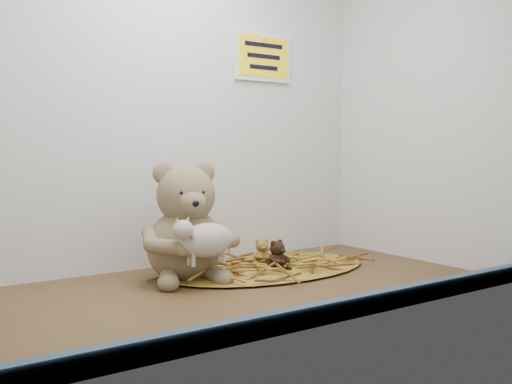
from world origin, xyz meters
TOP-DOWN VIEW (x-y plane):
  - alcove_shell at (0.00, 9.00)cm, footprint 120.40×60.20cm
  - front_rail at (0.00, -28.80)cm, footprint 119.28×2.20cm
  - straw_bed at (19.33, 11.23)cm, footprint 54.13×31.43cm
  - main_teddy at (-2.12, 13.89)cm, footprint 26.26×27.16cm
  - toy_lamb at (-2.12, 4.28)cm, footprint 15.85×9.67cm
  - mini_teddy_tan at (20.01, 15.32)cm, footprint 6.65×6.81cm
  - mini_teddy_brown at (18.66, 7.14)cm, footprint 7.19×7.43cm
  - wall_sign at (30.00, 29.40)cm, footprint 16.00×1.20cm

SIDE VIEW (x-z plane):
  - straw_bed at x=19.33cm, z-range 0.00..1.05cm
  - front_rail at x=0.00cm, z-range 0.00..3.60cm
  - mini_teddy_tan at x=20.01cm, z-range 1.05..7.33cm
  - mini_teddy_brown at x=18.66cm, z-range 1.05..8.33cm
  - toy_lamb at x=-2.12cm, z-range 5.15..15.39cm
  - main_teddy at x=-2.12cm, z-range 0.00..26.83cm
  - alcove_shell at x=0.00cm, z-range -0.20..90.20cm
  - wall_sign at x=30.00cm, z-range 49.50..60.50cm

